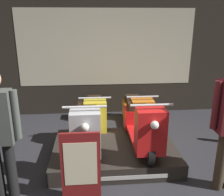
{
  "coord_description": "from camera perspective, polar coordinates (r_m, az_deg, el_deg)",
  "views": [
    {
      "loc": [
        -0.35,
        -2.6,
        2.16
      ],
      "look_at": [
        -0.01,
        1.52,
        0.86
      ],
      "focal_mm": 40.0,
      "sensor_mm": 36.0,
      "label": 1
    }
  ],
  "objects": [
    {
      "name": "scooter_backrow_1",
      "position": [
        5.06,
        5.67,
        -3.6
      ],
      "size": [
        0.56,
        1.52,
        0.88
      ],
      "color": "black",
      "rests_on": "ground_plane"
    },
    {
      "name": "scooter_display_right",
      "position": [
        3.92,
        6.97,
        -6.31
      ],
      "size": [
        0.56,
        1.52,
        0.88
      ],
      "color": "black",
      "rests_on": "display_platform"
    },
    {
      "name": "scooter_display_left",
      "position": [
        3.85,
        -5.86,
        -6.76
      ],
      "size": [
        0.56,
        1.52,
        0.88
      ],
      "color": "black",
      "rests_on": "display_platform"
    },
    {
      "name": "price_sign_board",
      "position": [
        3.1,
        -7.14,
        -15.62
      ],
      "size": [
        0.47,
        0.04,
        0.94
      ],
      "color": "maroon",
      "rests_on": "ground_plane"
    },
    {
      "name": "scooter_backrow_0",
      "position": [
        4.98,
        -3.92,
        -3.9
      ],
      "size": [
        0.56,
        1.52,
        0.88
      ],
      "color": "black",
      "rests_on": "ground_plane"
    },
    {
      "name": "shop_wall_back",
      "position": [
        5.76,
        -1.3,
        11.93
      ],
      "size": [
        7.17,
        0.09,
        3.2
      ],
      "color": "#28231E",
      "rests_on": "ground_plane"
    },
    {
      "name": "display_platform",
      "position": [
        4.11,
        0.55,
        -12.27
      ],
      "size": [
        1.93,
        1.35,
        0.24
      ],
      "color": "#2D2823",
      "rests_on": "ground_plane"
    }
  ]
}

